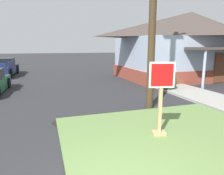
{
  "coord_description": "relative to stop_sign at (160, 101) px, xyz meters",
  "views": [
    {
      "loc": [
        -1.04,
        -2.64,
        2.48
      ],
      "look_at": [
        1.39,
        4.75,
        0.94
      ],
      "focal_mm": 33.26,
      "sensor_mm": 36.0,
      "label": 1
    }
  ],
  "objects": [
    {
      "name": "corner_house",
      "position": [
        8.39,
        9.56,
        1.62
      ],
      "size": [
        11.32,
        8.06,
        5.16
      ],
      "color": "brown",
      "rests_on": "ground"
    },
    {
      "name": "stop_sign",
      "position": [
        0.0,
        0.0,
        0.0
      ],
      "size": [
        0.66,
        0.36,
        2.01
      ],
      "color": "tan",
      "rests_on": "grass_corner_patch"
    },
    {
      "name": "grass_corner_patch",
      "position": [
        0.31,
        -0.68,
        -0.99
      ],
      "size": [
        5.92,
        5.88,
        0.08
      ],
      "primitive_type": "cube",
      "color": "#668447",
      "rests_on": "ground"
    },
    {
      "name": "shrub_by_curb",
      "position": [
        3.67,
        5.35,
        -0.48
      ],
      "size": [
        1.1,
        1.1,
        1.1
      ],
      "primitive_type": "ellipsoid",
      "color": "#395D35",
      "rests_on": "ground"
    },
    {
      "name": "manhole_cover",
      "position": [
        -2.44,
        2.0,
        -1.02
      ],
      "size": [
        0.7,
        0.7,
        0.02
      ],
      "primitive_type": "cylinder",
      "color": "black",
      "rests_on": "ground"
    },
    {
      "name": "pickup_truck_navy",
      "position": [
        -6.31,
        15.08,
        -0.42
      ],
      "size": [
        2.19,
        5.32,
        1.48
      ],
      "color": "#19234C",
      "rests_on": "ground"
    },
    {
      "name": "sidewalk_strip",
      "position": [
        4.47,
        4.16,
        -0.97
      ],
      "size": [
        2.2,
        19.35,
        0.12
      ],
      "primitive_type": "cube",
      "color": "#9E9B93",
      "rests_on": "ground"
    }
  ]
}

